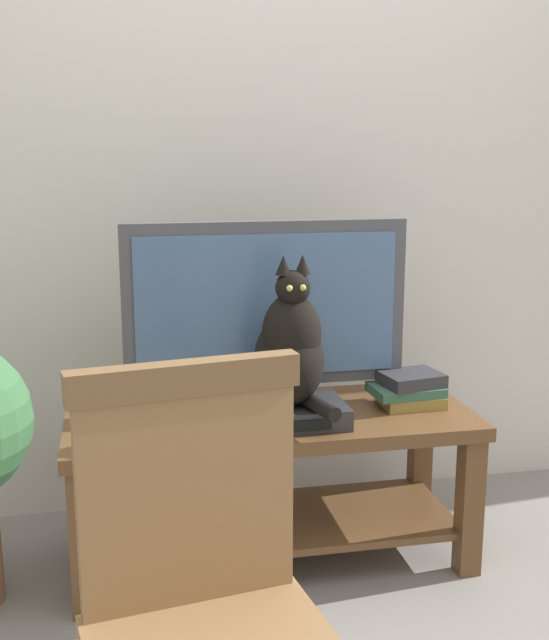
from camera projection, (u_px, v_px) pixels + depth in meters
name	position (u px, v px, depth m)	size (l,w,h in m)	color
back_wall	(256.00, 123.00, 2.88)	(7.00, 0.12, 2.80)	silver
tv_stand	(271.00, 460.00, 2.57)	(1.28, 0.51, 0.49)	brown
tv	(266.00, 312.00, 2.55)	(0.90, 0.20, 0.60)	#4C4C51
media_box	(289.00, 413.00, 2.45)	(0.34, 0.24, 0.06)	#2D2D30
cat	(291.00, 349.00, 2.40)	(0.21, 0.33, 0.46)	black
wooden_chair	(206.00, 597.00, 1.42)	(0.49, 0.49, 0.95)	olive
book_stack	(409.00, 389.00, 2.62)	(0.24, 0.18, 0.11)	olive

